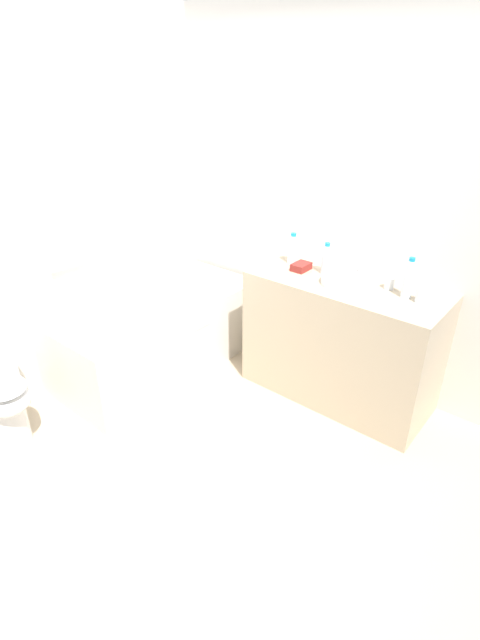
{
  "coord_description": "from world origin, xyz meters",
  "views": [
    {
      "loc": [
        -1.5,
        -1.63,
        2.12
      ],
      "look_at": [
        0.6,
        0.11,
        0.68
      ],
      "focal_mm": 26.31,
      "sensor_mm": 36.0,
      "label": 1
    }
  ],
  "objects_px": {
    "water_bottle_0": "(409,279)",
    "water_bottle_2": "(326,259)",
    "amenity_basket": "(301,267)",
    "sink_basin": "(344,280)",
    "water_bottle_1": "(293,249)",
    "drinking_glass_0": "(390,283)",
    "drinking_glass_1": "(422,295)",
    "bathtub": "(156,331)",
    "sink_faucet": "(356,272)"
  },
  "relations": [
    {
      "from": "sink_basin",
      "to": "water_bottle_0",
      "type": "height_order",
      "value": "water_bottle_0"
    },
    {
      "from": "water_bottle_0",
      "to": "drinking_glass_0",
      "type": "xyz_separation_m",
      "value": [
        0.05,
        0.13,
        -0.08
      ]
    },
    {
      "from": "water_bottle_2",
      "to": "drinking_glass_1",
      "type": "height_order",
      "value": "water_bottle_2"
    },
    {
      "from": "water_bottle_2",
      "to": "water_bottle_0",
      "type": "bearing_deg",
      "value": -92.26
    },
    {
      "from": "drinking_glass_0",
      "to": "drinking_glass_1",
      "type": "height_order",
      "value": "drinking_glass_1"
    },
    {
      "from": "sink_faucet",
      "to": "water_bottle_0",
      "type": "bearing_deg",
      "value": -106.29
    },
    {
      "from": "sink_faucet",
      "to": "drinking_glass_0",
      "type": "distance_m",
      "value": 0.27
    },
    {
      "from": "sink_basin",
      "to": "water_bottle_2",
      "type": "xyz_separation_m",
      "value": [
        0.08,
        0.19,
        0.08
      ]
    },
    {
      "from": "bathtub",
      "to": "drinking_glass_1",
      "type": "distance_m",
      "value": 1.98
    },
    {
      "from": "water_bottle_1",
      "to": "bathtub",
      "type": "bearing_deg",
      "value": 127.98
    },
    {
      "from": "drinking_glass_1",
      "to": "water_bottle_0",
      "type": "bearing_deg",
      "value": 82.04
    },
    {
      "from": "sink_basin",
      "to": "drinking_glass_0",
      "type": "bearing_deg",
      "value": -66.7
    },
    {
      "from": "bathtub",
      "to": "drinking_glass_0",
      "type": "bearing_deg",
      "value": -67.07
    },
    {
      "from": "sink_faucet",
      "to": "drinking_glass_1",
      "type": "height_order",
      "value": "drinking_glass_1"
    },
    {
      "from": "sink_faucet",
      "to": "drinking_glass_0",
      "type": "height_order",
      "value": "drinking_glass_0"
    },
    {
      "from": "water_bottle_1",
      "to": "amenity_basket",
      "type": "distance_m",
      "value": 0.16
    },
    {
      "from": "bathtub",
      "to": "sink_basin",
      "type": "bearing_deg",
      "value": -67.14
    },
    {
      "from": "water_bottle_0",
      "to": "drinking_glass_0",
      "type": "height_order",
      "value": "water_bottle_0"
    },
    {
      "from": "bathtub",
      "to": "water_bottle_0",
      "type": "relative_size",
      "value": 6.25
    },
    {
      "from": "water_bottle_1",
      "to": "sink_basin",
      "type": "bearing_deg",
      "value": -101.58
    },
    {
      "from": "sink_basin",
      "to": "drinking_glass_0",
      "type": "distance_m",
      "value": 0.29
    },
    {
      "from": "water_bottle_2",
      "to": "drinking_glass_1",
      "type": "relative_size",
      "value": 2.41
    },
    {
      "from": "water_bottle_1",
      "to": "water_bottle_0",
      "type": "bearing_deg",
      "value": -92.49
    },
    {
      "from": "water_bottle_0",
      "to": "water_bottle_1",
      "type": "bearing_deg",
      "value": 87.51
    },
    {
      "from": "drinking_glass_1",
      "to": "bathtub",
      "type": "bearing_deg",
      "value": 108.26
    },
    {
      "from": "drinking_glass_1",
      "to": "amenity_basket",
      "type": "xyz_separation_m",
      "value": [
        -0.02,
        0.85,
        -0.02
      ]
    },
    {
      "from": "drinking_glass_0",
      "to": "amenity_basket",
      "type": "height_order",
      "value": "drinking_glass_0"
    },
    {
      "from": "drinking_glass_1",
      "to": "amenity_basket",
      "type": "relative_size",
      "value": 0.65
    },
    {
      "from": "water_bottle_1",
      "to": "drinking_glass_0",
      "type": "height_order",
      "value": "water_bottle_1"
    },
    {
      "from": "sink_basin",
      "to": "drinking_glass_1",
      "type": "relative_size",
      "value": 3.28
    },
    {
      "from": "water_bottle_0",
      "to": "water_bottle_2",
      "type": "distance_m",
      "value": 0.58
    },
    {
      "from": "water_bottle_0",
      "to": "water_bottle_1",
      "type": "height_order",
      "value": "water_bottle_0"
    },
    {
      "from": "sink_basin",
      "to": "water_bottle_1",
      "type": "relative_size",
      "value": 1.31
    },
    {
      "from": "water_bottle_1",
      "to": "drinking_glass_0",
      "type": "bearing_deg",
      "value": -88.71
    },
    {
      "from": "water_bottle_1",
      "to": "water_bottle_2",
      "type": "xyz_separation_m",
      "value": [
        -0.01,
        -0.28,
        -0.0
      ]
    },
    {
      "from": "bathtub",
      "to": "drinking_glass_1",
      "type": "height_order",
      "value": "bathtub"
    },
    {
      "from": "bathtub",
      "to": "water_bottle_0",
      "type": "height_order",
      "value": "bathtub"
    },
    {
      "from": "bathtub",
      "to": "water_bottle_1",
      "type": "relative_size",
      "value": 7.11
    },
    {
      "from": "water_bottle_1",
      "to": "amenity_basket",
      "type": "bearing_deg",
      "value": -120.39
    },
    {
      "from": "amenity_basket",
      "to": "drinking_glass_0",
      "type": "bearing_deg",
      "value": -81.95
    },
    {
      "from": "bathtub",
      "to": "drinking_glass_0",
      "type": "relative_size",
      "value": 21.27
    },
    {
      "from": "bathtub",
      "to": "sink_faucet",
      "type": "relative_size",
      "value": 10.63
    },
    {
      "from": "water_bottle_0",
      "to": "drinking_glass_1",
      "type": "distance_m",
      "value": 0.13
    },
    {
      "from": "water_bottle_0",
      "to": "amenity_basket",
      "type": "distance_m",
      "value": 0.75
    },
    {
      "from": "drinking_glass_1",
      "to": "amenity_basket",
      "type": "distance_m",
      "value": 0.85
    },
    {
      "from": "bathtub",
      "to": "sink_basin",
      "type": "distance_m",
      "value": 1.53
    },
    {
      "from": "bathtub",
      "to": "water_bottle_1",
      "type": "height_order",
      "value": "bathtub"
    },
    {
      "from": "water_bottle_2",
      "to": "amenity_basket",
      "type": "relative_size",
      "value": 1.56
    },
    {
      "from": "amenity_basket",
      "to": "sink_faucet",
      "type": "bearing_deg",
      "value": -67.1
    },
    {
      "from": "water_bottle_2",
      "to": "drinking_glass_0",
      "type": "bearing_deg",
      "value": -86.04
    }
  ]
}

